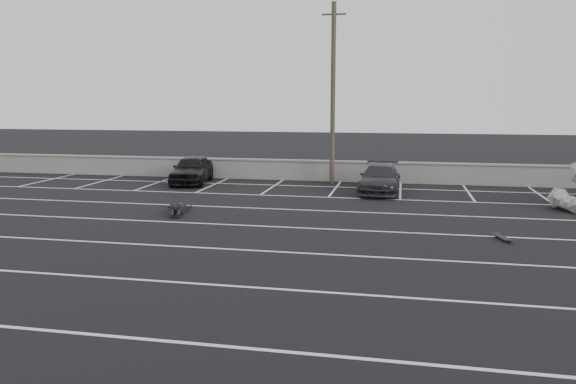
% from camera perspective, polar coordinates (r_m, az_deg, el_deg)
% --- Properties ---
extents(ground, '(120.00, 120.00, 0.00)m').
position_cam_1_polar(ground, '(15.51, -3.90, -5.93)').
color(ground, black).
rests_on(ground, ground).
extents(seawall, '(50.00, 0.45, 1.06)m').
position_cam_1_polar(seawall, '(28.92, 3.45, 2.23)').
color(seawall, gray).
rests_on(seawall, ground).
extents(stall_lines, '(36.00, 20.05, 0.01)m').
position_cam_1_polar(stall_lines, '(19.69, -0.74, -2.64)').
color(stall_lines, silver).
rests_on(stall_lines, ground).
extents(car_left, '(2.23, 4.29, 1.40)m').
position_cam_1_polar(car_left, '(28.37, -9.73, 2.28)').
color(car_left, black).
rests_on(car_left, ground).
extents(car_right, '(1.82, 4.31, 1.24)m').
position_cam_1_polar(car_right, '(25.48, 9.32, 1.35)').
color(car_right, '#25252B').
rests_on(car_right, ground).
extents(utility_pole, '(1.16, 0.23, 8.73)m').
position_cam_1_polar(utility_pole, '(27.84, 4.59, 9.94)').
color(utility_pole, '#4C4238').
rests_on(utility_pole, ground).
extents(trash_bin, '(0.67, 0.67, 0.86)m').
position_cam_1_polar(trash_bin, '(27.31, 9.61, 1.47)').
color(trash_bin, black).
rests_on(trash_bin, ground).
extents(person, '(2.20, 2.90, 0.48)m').
position_cam_1_polar(person, '(21.12, -11.05, -1.35)').
color(person, black).
rests_on(person, ground).
extents(skateboard, '(0.41, 0.81, 0.09)m').
position_cam_1_polar(skateboard, '(17.73, 21.00, -4.36)').
color(skateboard, black).
rests_on(skateboard, ground).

